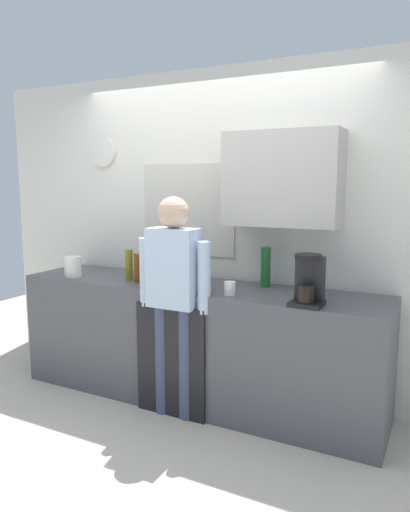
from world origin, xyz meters
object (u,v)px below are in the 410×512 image
Objects in this scene: bottle_clear_soda at (199,273)px; storage_canister at (73,267)px; bottle_red_vinegar at (176,272)px; person_at_sink at (174,289)px; bottle_olive_oil at (129,265)px; bottle_amber_beer at (138,268)px; bottle_green_wine at (266,267)px; cup_terracotta_mug at (163,282)px; coffee_maker at (309,282)px; dish_soap at (315,286)px; cup_white_mug at (230,288)px.

storage_canister is (-1.20, 0.03, -0.05)m from bottle_clear_soda.
person_at_sink is at bearing -63.02° from bottle_red_vinegar.
bottle_clear_soda reaches higher than bottle_olive_oil.
bottle_amber_beer is 0.77× the size of bottle_green_wine.
storage_canister is at bearing 178.40° from cup_terracotta_mug.
bottle_green_wine is at bearing 13.26° from storage_canister.
coffee_maker reaches higher than bottle_green_wine.
dish_soap is at bearing 6.09° from storage_canister.
bottle_clear_soda is (0.70, -0.13, 0.01)m from bottle_olive_oil.
bottle_green_wine is at bearing 14.25° from bottle_olive_oil.
bottle_green_wine reaches higher than bottle_clear_soda.
bottle_red_vinegar reaches higher than cup_terracotta_mug.
cup_terracotta_mug is 1.10m from dish_soap.
bottle_red_vinegar is 0.34m from bottle_amber_beer.
bottle_amber_beer is at bearing 154.36° from person_at_sink.
bottle_clear_soda is 1.20m from storage_canister.
cup_white_mug is at bearing 178.58° from coffee_maker.
coffee_maker is 1.38m from bottle_amber_beer.
bottle_clear_soda is at bearing -10.54° from bottle_olive_oil.
dish_soap is at bearing 4.35° from bottle_olive_oil.
cup_white_mug is at bearing -0.07° from storage_canister.
person_at_sink is at bearing -136.29° from bottle_green_wine.
bottle_amber_beer is at bearing 5.81° from storage_canister.
bottle_red_vinegar is 0.96m from storage_canister.
cup_white_mug is 0.40m from person_at_sink.
cup_white_mug is (0.93, -0.10, -0.08)m from bottle_olive_oil.
bottle_red_vinegar is at bearing 113.72° from person_at_sink.
bottle_amber_beer is at bearing -162.17° from bottle_green_wine.
bottle_amber_beer is 2.42× the size of cup_white_mug.
cup_terracotta_mug is at bearing 178.63° from bottle_clear_soda.
bottle_amber_beer is 1.28× the size of dish_soap.
storage_canister is (-0.95, -0.07, -0.02)m from bottle_red_vinegar.
bottle_red_vinegar is at bearing 158.32° from bottle_clear_soda.
coffee_maker is 1.10× the size of bottle_green_wine.
person_at_sink is (-0.15, -0.09, -0.11)m from bottle_clear_soda.
bottle_green_wine is at bearing 71.08° from cup_white_mug.
cup_white_mug is 0.53× the size of dish_soap.
bottle_red_vinegar is 1.29× the size of storage_canister.
bottle_olive_oil is 1.39× the size of dish_soap.
storage_canister is (-1.98, 0.02, -0.06)m from coffee_maker.
bottle_olive_oil is 0.71m from bottle_clear_soda.
dish_soap is (1.36, 0.15, -0.04)m from bottle_amber_beer.
coffee_maker reaches higher than bottle_red_vinegar.
bottle_red_vinegar is 0.27m from bottle_clear_soda.
person_at_sink is (-0.38, -0.12, -0.02)m from cup_white_mug.
cup_terracotta_mug is at bearing -1.60° from storage_canister.
bottle_clear_soda is at bearing -9.04° from bottle_amber_beer.
cup_white_mug is 0.06× the size of person_at_sink.
cup_terracotta_mug is (0.28, -0.09, -0.07)m from bottle_amber_beer.
person_at_sink reaches higher than cup_white_mug.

